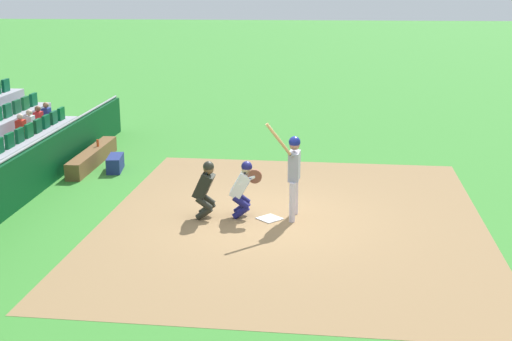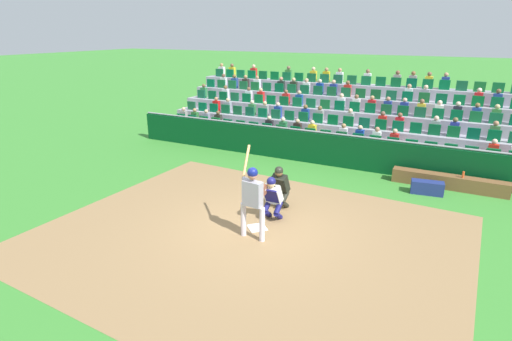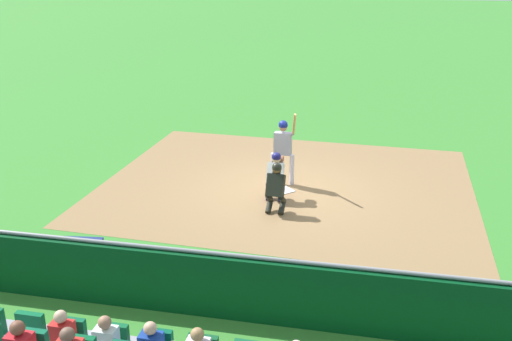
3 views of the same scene
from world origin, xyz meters
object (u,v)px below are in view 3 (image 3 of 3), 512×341
Objects in this scene: dugout_bench at (33,265)px; catcher_crouching at (276,174)px; water_bottle_on_bench at (15,248)px; equipment_duffel_bag at (80,249)px; home_plate_marker at (284,190)px; home_plate_umpire at (276,186)px; batter_at_plate at (283,145)px.

catcher_crouching is at bearing 49.04° from dugout_bench.
dugout_bench is at bearing -130.96° from catcher_crouching.
equipment_duffel_bag is (0.93, 0.76, -0.34)m from water_bottle_on_bench.
water_bottle_on_bench is at bearing 172.16° from dugout_bench.
dugout_bench reaches higher than home_plate_marker.
home_plate_marker is at bearing 90.12° from home_plate_umpire.
water_bottle_on_bench is (-0.37, 0.05, 0.32)m from dugout_bench.
catcher_crouching is at bearing 99.27° from home_plate_umpire.
home_plate_umpire is (0.13, -0.80, -0.01)m from catcher_crouching.
batter_at_plate is at bearing 47.06° from equipment_duffel_bag.
catcher_crouching is at bearing -102.37° from home_plate_marker.
catcher_crouching is at bearing 46.21° from water_bottle_on_bench.
home_plate_umpire is at bearing 32.45° from equipment_duffel_bag.
equipment_duffel_bag is (-3.49, -4.93, -0.93)m from batter_at_plate.
batter_at_plate is 1.17m from catcher_crouching.
equipment_duffel_bag is at bearing -125.23° from batter_at_plate.
batter_at_plate is 7.08m from dugout_bench.
water_bottle_on_bench reaches higher than equipment_duffel_bag.
dugout_bench reaches higher than equipment_duffel_bag.
batter_at_plate is 0.63× the size of dugout_bench.
home_plate_umpire is (0.00, -1.39, 0.68)m from home_plate_marker.
home_plate_marker is at bearing 77.63° from catcher_crouching.
water_bottle_on_bench is at bearing -148.71° from equipment_duffel_bag.
home_plate_umpire reaches higher than home_plate_marker.
dugout_bench is 17.05× the size of water_bottle_on_bench.
home_plate_umpire is at bearing -86.19° from batter_at_plate.
dugout_bench is 3.63× the size of equipment_duffel_bag.
home_plate_marker is 0.13× the size of dugout_bench.
catcher_crouching reaches higher than water_bottle_on_bench.
home_plate_umpire is at bearing 39.92° from water_bottle_on_bench.
home_plate_umpire is at bearing 42.73° from dugout_bench.
home_plate_umpire reaches higher than dugout_bench.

